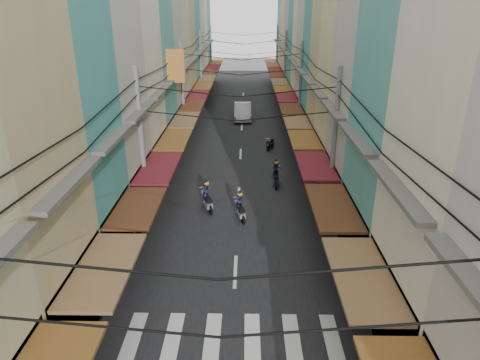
# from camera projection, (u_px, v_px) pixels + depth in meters

# --- Properties ---
(ground) EXTENTS (160.00, 160.00, 0.00)m
(ground) POSITION_uv_depth(u_px,v_px,m) (236.00, 248.00, 20.62)
(ground) COLOR slate
(ground) RESTS_ON ground
(road) EXTENTS (10.00, 80.00, 0.02)m
(road) POSITION_uv_depth(u_px,v_px,m) (242.00, 133.00, 39.11)
(road) COLOR black
(road) RESTS_ON ground
(sidewalk_left) EXTENTS (3.00, 80.00, 0.06)m
(sidewalk_left) POSITION_uv_depth(u_px,v_px,m) (171.00, 132.00, 39.20)
(sidewalk_left) COLOR gray
(sidewalk_left) RESTS_ON ground
(sidewalk_right) EXTENTS (3.00, 80.00, 0.06)m
(sidewalk_right) POSITION_uv_depth(u_px,v_px,m) (313.00, 133.00, 39.01)
(sidewalk_right) COLOR gray
(sidewalk_right) RESTS_ON ground
(crosswalk) EXTENTS (7.55, 2.40, 0.01)m
(crosswalk) POSITION_uv_depth(u_px,v_px,m) (232.00, 337.00, 15.06)
(crosswalk) COLOR silver
(crosswalk) RESTS_ON ground
(building_row_left) EXTENTS (7.80, 67.67, 23.70)m
(building_row_left) POSITION_uv_depth(u_px,v_px,m) (137.00, 20.00, 32.34)
(building_row_left) COLOR #B8B1A8
(building_row_left) RESTS_ON ground
(building_row_right) EXTENTS (7.80, 68.98, 22.59)m
(building_row_right) POSITION_uv_depth(u_px,v_px,m) (346.00, 26.00, 32.14)
(building_row_right) COLOR teal
(building_row_right) RESTS_ON ground
(utility_poles) EXTENTS (10.20, 66.13, 8.20)m
(utility_poles) POSITION_uv_depth(u_px,v_px,m) (241.00, 66.00, 32.00)
(utility_poles) COLOR gray
(utility_poles) RESTS_ON ground
(white_car) EXTENTS (5.73, 2.33, 2.01)m
(white_car) POSITION_uv_depth(u_px,v_px,m) (243.00, 119.00, 43.82)
(white_car) COLOR silver
(white_car) RESTS_ON ground
(bicycle) EXTENTS (1.81, 0.90, 1.19)m
(bicycle) POSITION_uv_depth(u_px,v_px,m) (404.00, 287.00, 17.74)
(bicycle) COLOR black
(bicycle) RESTS_ON ground
(moving_scooters) EXTENTS (4.66, 13.94, 1.82)m
(moving_scooters) POSITION_uv_depth(u_px,v_px,m) (247.00, 186.00, 26.28)
(moving_scooters) COLOR black
(moving_scooters) RESTS_ON ground
(parked_scooters) EXTENTS (12.91, 14.82, 0.96)m
(parked_scooters) POSITION_uv_depth(u_px,v_px,m) (349.00, 317.00, 15.35)
(parked_scooters) COLOR black
(parked_scooters) RESTS_ON ground
(pedestrians) EXTENTS (13.13, 21.91, 2.18)m
(pedestrians) POSITION_uv_depth(u_px,v_px,m) (163.00, 199.00, 23.33)
(pedestrians) COLOR black
(pedestrians) RESTS_ON ground
(market_umbrella) EXTENTS (2.56, 2.56, 2.70)m
(market_umbrella) POSITION_uv_depth(u_px,v_px,m) (369.00, 210.00, 19.09)
(market_umbrella) COLOR #B2B2B7
(market_umbrella) RESTS_ON ground
(traffic_sign) EXTENTS (0.10, 0.65, 2.95)m
(traffic_sign) POSITION_uv_depth(u_px,v_px,m) (396.00, 262.00, 15.59)
(traffic_sign) COLOR gray
(traffic_sign) RESTS_ON ground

